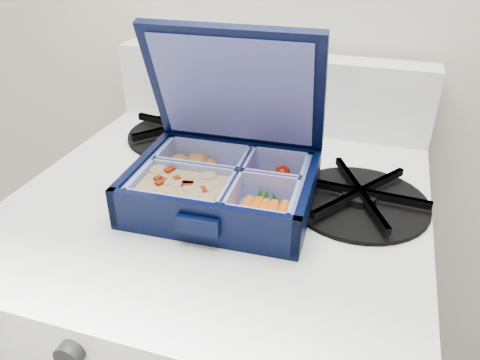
% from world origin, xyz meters
% --- Properties ---
extents(bento_box, '(0.23, 0.19, 0.05)m').
position_xyz_m(bento_box, '(-0.68, 1.68, 0.84)').
color(bento_box, black).
rests_on(bento_box, stove).
extents(burner_grate, '(0.19, 0.19, 0.03)m').
position_xyz_m(burner_grate, '(-0.51, 1.74, 0.82)').
color(burner_grate, black).
rests_on(burner_grate, stove).
extents(burner_grate_rear, '(0.22, 0.22, 0.02)m').
position_xyz_m(burner_grate_rear, '(-0.81, 1.86, 0.82)').
color(burner_grate_rear, black).
rests_on(burner_grate_rear, stove).
extents(fork, '(0.16, 0.13, 0.01)m').
position_xyz_m(fork, '(-0.68, 1.81, 0.81)').
color(fork, '#A9A9A9').
rests_on(fork, stove).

